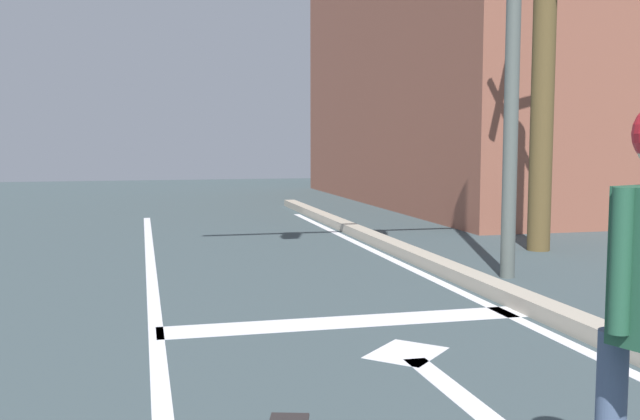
{
  "coord_description": "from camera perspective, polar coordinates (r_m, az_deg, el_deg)",
  "views": [
    {
      "loc": [
        -0.14,
        1.33,
        1.52
      ],
      "look_at": [
        1.08,
        6.3,
        1.03
      ],
      "focal_mm": 40.99,
      "sensor_mm": 36.0,
      "label": 1
    }
  ],
  "objects": [
    {
      "name": "curb_strip",
      "position": [
        5.92,
        21.44,
        -9.12
      ],
      "size": [
        0.24,
        24.0,
        0.14
      ],
      "primitive_type": "cube",
      "color": "#A69C8A",
      "rests_on": "ground"
    },
    {
      "name": "roadside_tree",
      "position": [
        10.5,
        16.92,
        8.09
      ],
      "size": [
        1.03,
        1.02,
        4.69
      ],
      "color": "brown",
      "rests_on": "ground"
    },
    {
      "name": "lane_line_curbside",
      "position": [
        5.8,
        19.37,
        -10.04
      ],
      "size": [
        0.12,
        20.0,
        0.01
      ],
      "primitive_type": "cube",
      "color": "silver",
      "rests_on": "ground"
    },
    {
      "name": "lane_arrow_stem",
      "position": [
        4.63,
        10.55,
        -13.79
      ],
      "size": [
        0.16,
        1.4,
        0.01
      ],
      "primitive_type": "cube",
      "color": "silver",
      "rests_on": "ground"
    },
    {
      "name": "building_block",
      "position": [
        20.31,
        20.96,
        10.76
      ],
      "size": [
        12.37,
        12.01,
        7.05
      ],
      "primitive_type": "cube",
      "color": "brown",
      "rests_on": "ground"
    },
    {
      "name": "lane_arrow_head",
      "position": [
        5.38,
        6.76,
        -10.99
      ],
      "size": [
        0.71,
        0.71,
        0.01
      ],
      "primitive_type": "cube",
      "rotation": [
        0.0,
        0.0,
        0.79
      ],
      "color": "silver",
      "rests_on": "ground"
    },
    {
      "name": "stop_bar",
      "position": [
        6.21,
        2.22,
        -8.7
      ],
      "size": [
        3.16,
        0.4,
        0.01
      ],
      "primitive_type": "cube",
      "color": "silver",
      "rests_on": "ground"
    },
    {
      "name": "lane_line_center",
      "position": [
        4.91,
        -12.41,
        -12.7
      ],
      "size": [
        0.12,
        20.0,
        0.01
      ],
      "primitive_type": "cube",
      "color": "silver",
      "rests_on": "ground"
    }
  ]
}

